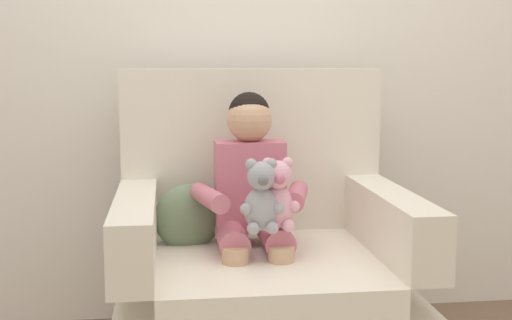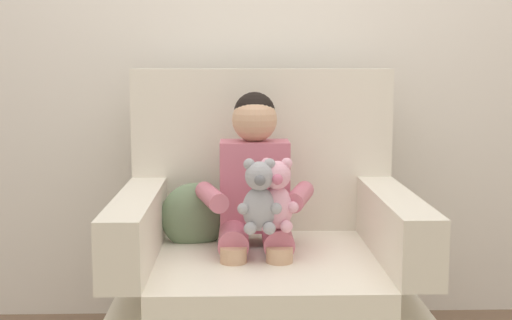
{
  "view_description": "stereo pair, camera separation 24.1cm",
  "coord_description": "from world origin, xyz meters",
  "px_view_note": "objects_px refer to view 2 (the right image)",
  "views": [
    {
      "loc": [
        -0.34,
        -2.42,
        1.15
      ],
      "look_at": [
        -0.04,
        -0.05,
        0.81
      ],
      "focal_mm": 48.32,
      "sensor_mm": 36.0,
      "label": 1
    },
    {
      "loc": [
        -0.1,
        -2.43,
        1.15
      ],
      "look_at": [
        -0.04,
        -0.05,
        0.81
      ],
      "focal_mm": 48.32,
      "sensor_mm": 36.0,
      "label": 2
    }
  ],
  "objects_px": {
    "plush_pink": "(277,197)",
    "throw_pillow": "(194,216)",
    "armchair": "(265,279)",
    "plush_grey": "(259,198)",
    "seated_child": "(255,192)"
  },
  "relations": [
    {
      "from": "seated_child",
      "to": "throw_pillow",
      "type": "xyz_separation_m",
      "value": [
        -0.23,
        0.1,
        -0.11
      ]
    },
    {
      "from": "seated_child",
      "to": "plush_grey",
      "type": "xyz_separation_m",
      "value": [
        0.01,
        -0.19,
        0.02
      ]
    },
    {
      "from": "plush_pink",
      "to": "seated_child",
      "type": "bearing_deg",
      "value": 133.71
    },
    {
      "from": "plush_pink",
      "to": "plush_grey",
      "type": "bearing_deg",
      "value": -136.78
    },
    {
      "from": "plush_grey",
      "to": "armchair",
      "type": "bearing_deg",
      "value": 97.04
    },
    {
      "from": "plush_grey",
      "to": "throw_pillow",
      "type": "bearing_deg",
      "value": 145.55
    },
    {
      "from": "plush_pink",
      "to": "armchair",
      "type": "bearing_deg",
      "value": 124.24
    },
    {
      "from": "throw_pillow",
      "to": "seated_child",
      "type": "bearing_deg",
      "value": -22.83
    },
    {
      "from": "seated_child",
      "to": "plush_grey",
      "type": "bearing_deg",
      "value": -88.21
    },
    {
      "from": "seated_child",
      "to": "plush_grey",
      "type": "relative_size",
      "value": 3.21
    },
    {
      "from": "plush_pink",
      "to": "throw_pillow",
      "type": "relative_size",
      "value": 0.98
    },
    {
      "from": "seated_child",
      "to": "throw_pillow",
      "type": "distance_m",
      "value": 0.28
    },
    {
      "from": "plush_grey",
      "to": "throw_pillow",
      "type": "distance_m",
      "value": 0.4
    },
    {
      "from": "armchair",
      "to": "throw_pillow",
      "type": "distance_m",
      "value": 0.36
    },
    {
      "from": "armchair",
      "to": "plush_pink",
      "type": "relative_size",
      "value": 4.41
    }
  ]
}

